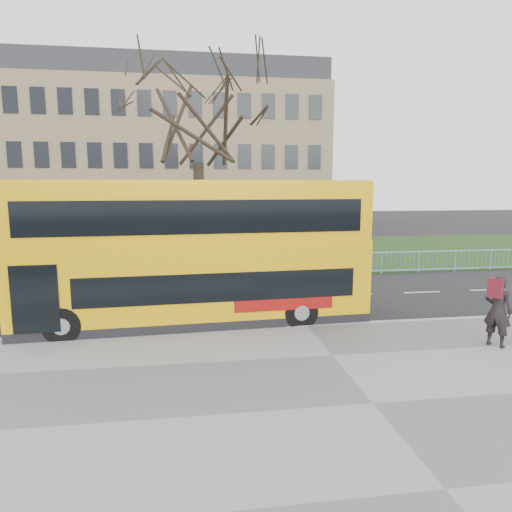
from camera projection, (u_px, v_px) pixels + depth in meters
The scene contains 9 objects.
ground at pixel (295, 315), 15.71m from camera, with size 120.00×120.00×0.00m, color black.
pavement at pixel (373, 406), 9.10m from camera, with size 80.00×10.50×0.12m, color slate.
kerb at pixel (307, 327), 14.18m from camera, with size 80.00×0.20×0.14m, color #959597.
grass_verge at pixel (245, 253), 29.68m from camera, with size 80.00×15.40×0.08m, color #1D3714.
guard_railing at pixel (264, 266), 22.08m from camera, with size 40.00×0.12×1.10m, color #7DB3DE, non-canonical shape.
bare_tree at pixel (198, 143), 24.03m from camera, with size 9.17×9.17×13.09m, color black, non-canonical shape.
civic_building at pixel (174, 160), 48.13m from camera, with size 30.00×15.00×14.00m, color #867055.
yellow_bus at pixel (196, 249), 14.35m from camera, with size 10.88×3.12×4.51m.
pedestrian at pixel (498, 311), 12.21m from camera, with size 0.71×0.47×1.94m, color black.
Camera 1 is at (-3.55, -14.85, 4.43)m, focal length 32.00 mm.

